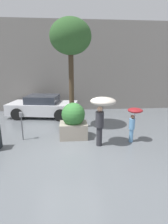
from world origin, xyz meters
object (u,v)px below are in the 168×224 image
(person_adult, at_px, (102,108))
(parked_car_near, at_px, (43,106))
(planter_box, at_px, (73,121))
(person_child, at_px, (134,117))
(street_tree, at_px, (71,39))
(parking_meter, at_px, (21,120))

(person_adult, xyz_separation_m, parked_car_near, (-2.86, 4.43, -0.89))
(planter_box, xyz_separation_m, person_child, (2.41, -0.66, 0.30))
(person_child, relative_size, street_tree, 0.28)
(planter_box, relative_size, parked_car_near, 0.36)
(person_adult, height_order, street_tree, street_tree)
(parking_meter, bearing_deg, person_child, -7.06)
(person_child, height_order, parked_car_near, person_child)
(parking_meter, bearing_deg, person_adult, -13.17)
(person_child, height_order, parking_meter, person_child)
(person_adult, distance_m, parking_meter, 3.37)
(person_adult, height_order, person_child, person_adult)
(planter_box, distance_m, parking_meter, 2.16)
(person_adult, bearing_deg, person_child, -17.93)
(parked_car_near, distance_m, parking_meter, 3.70)
(street_tree, relative_size, parking_meter, 4.20)
(person_adult, xyz_separation_m, person_child, (1.34, 0.19, -0.46))
(parking_meter, bearing_deg, parked_car_near, 84.30)
(street_tree, xyz_separation_m, parking_meter, (-2.11, -1.25, -3.35))
(parked_car_near, bearing_deg, person_child, -125.68)
(parked_car_near, bearing_deg, street_tree, -134.63)
(person_adult, bearing_deg, planter_box, 115.77)
(person_child, xyz_separation_m, street_tree, (-2.45, 1.82, 3.17))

